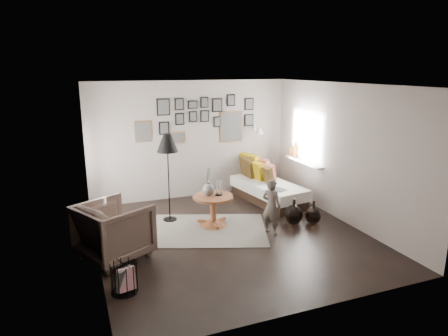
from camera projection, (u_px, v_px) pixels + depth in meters
name	position (u px, v px, depth m)	size (l,w,h in m)	color
ground	(232.00, 235.00, 7.01)	(4.80, 4.80, 0.00)	black
wall_back	(191.00, 140.00, 8.86)	(4.50, 4.50, 0.00)	gray
wall_front	(312.00, 210.00, 4.52)	(4.50, 4.50, 0.00)	gray
wall_left	(92.00, 176.00, 5.90)	(4.80, 4.80, 0.00)	gray
wall_right	(343.00, 153.00, 7.48)	(4.80, 4.80, 0.00)	gray
ceiling	(232.00, 85.00, 6.37)	(4.80, 4.80, 0.00)	white
door_left	(89.00, 173.00, 7.05)	(0.00, 2.14, 2.14)	white
window_right	(300.00, 158.00, 8.76)	(0.15, 1.32, 1.30)	white
gallery_wall	(203.00, 120.00, 8.84)	(2.74, 0.03, 1.08)	brown
wall_sconce	(259.00, 131.00, 9.12)	(0.18, 0.36, 0.16)	white
rug	(205.00, 230.00, 7.24)	(2.18, 1.52, 0.01)	#BAB7A3
pedestal_table	(213.00, 212.00, 7.38)	(0.74, 0.74, 0.58)	brown
vase	(209.00, 187.00, 7.26)	(0.21, 0.21, 0.53)	black
candles	(219.00, 188.00, 7.31)	(0.13, 0.13, 0.28)	black
daybed	(266.00, 187.00, 8.81)	(1.12, 2.02, 0.93)	black
magazine_on_daybed	(279.00, 189.00, 8.18)	(0.21, 0.29, 0.02)	black
armchair	(114.00, 231.00, 6.10)	(0.94, 0.97, 0.88)	brown
armchair_cushion	(113.00, 227.00, 6.13)	(0.40, 0.40, 0.10)	silver
floor_lamp	(167.00, 146.00, 7.35)	(0.39, 0.39, 1.69)	black
magazine_basket	(124.00, 278.00, 5.19)	(0.43, 0.43, 0.41)	black
demijohn_large	(294.00, 215.00, 7.45)	(0.33, 0.33, 0.50)	black
demijohn_small	(313.00, 215.00, 7.47)	(0.29, 0.29, 0.46)	black
child	(271.00, 207.00, 6.97)	(0.36, 0.24, 1.00)	#524741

